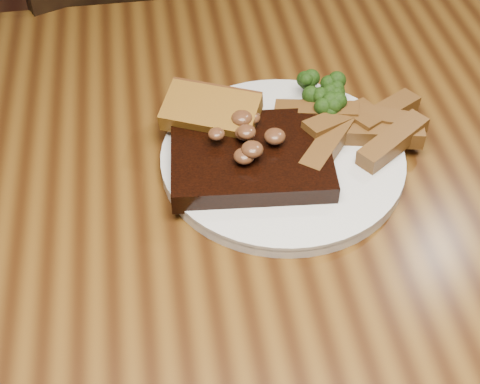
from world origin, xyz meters
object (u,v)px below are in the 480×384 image
object	(u,v)px
garlic_bread	(211,125)
potato_wedges	(347,136)
chair_far	(148,47)
dining_table	(247,271)
plate	(282,160)
steak	(251,158)

from	to	relation	value
garlic_bread	potato_wedges	distance (m)	0.15
chair_far	garlic_bread	size ratio (longest dim) A/B	9.14
dining_table	chair_far	size ratio (longest dim) A/B	1.65
potato_wedges	dining_table	bearing A→B (deg)	-146.92
dining_table	garlic_bread	world-z (taller)	garlic_bread
plate	steak	xyz separation A→B (m)	(-0.04, -0.01, 0.02)
garlic_bread	potato_wedges	xyz separation A→B (m)	(0.15, -0.04, 0.00)
dining_table	plate	world-z (taller)	plate
chair_far	steak	size ratio (longest dim) A/B	5.64
garlic_bread	steak	bearing A→B (deg)	-35.70
plate	steak	world-z (taller)	steak
steak	garlic_bread	xyz separation A→B (m)	(-0.04, 0.06, -0.00)
plate	steak	size ratio (longest dim) A/B	1.59
dining_table	plate	distance (m)	0.13
dining_table	steak	bearing A→B (deg)	77.64
chair_far	dining_table	bearing A→B (deg)	74.85
garlic_bread	dining_table	bearing A→B (deg)	-55.85
dining_table	garlic_bread	bearing A→B (deg)	99.90
plate	garlic_bread	distance (m)	0.09
dining_table	steak	world-z (taller)	steak
plate	dining_table	bearing A→B (deg)	-124.92
steak	potato_wedges	size ratio (longest dim) A/B	1.38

